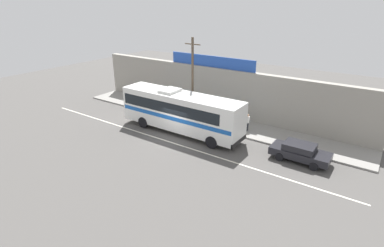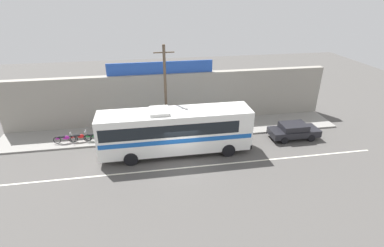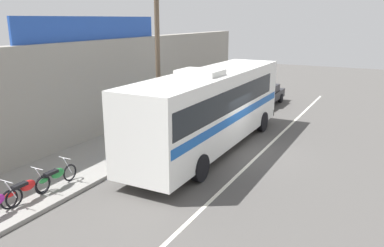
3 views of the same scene
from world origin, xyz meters
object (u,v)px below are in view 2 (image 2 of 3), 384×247
(motorcycle_red, at_px, (94,136))
(motorcycle_orange, at_px, (65,138))
(utility_pole, at_px, (166,92))
(pedestrian_far_left, at_px, (225,119))
(intercity_bus, at_px, (174,129))
(motorcycle_blue, at_px, (80,137))
(parked_car, at_px, (294,130))

(motorcycle_red, height_order, motorcycle_orange, same)
(utility_pole, xyz_separation_m, pedestrian_far_left, (5.36, 0.86, -3.16))
(intercity_bus, relative_size, utility_pole, 1.47)
(motorcycle_blue, bearing_deg, parked_car, -6.90)
(parked_car, bearing_deg, motorcycle_orange, 173.66)
(utility_pole, distance_m, motorcycle_red, 7.11)
(intercity_bus, relative_size, parked_car, 2.74)
(intercity_bus, distance_m, utility_pole, 3.31)
(parked_car, relative_size, motorcycle_blue, 2.19)
(motorcycle_red, distance_m, motorcycle_blue, 1.19)
(parked_car, bearing_deg, pedestrian_far_left, 154.10)
(parked_car, distance_m, motorcycle_orange, 19.31)
(intercity_bus, bearing_deg, motorcycle_red, 156.30)
(parked_car, bearing_deg, intercity_bus, -175.94)
(utility_pole, bearing_deg, intercity_bus, -81.43)
(pedestrian_far_left, bearing_deg, intercity_bus, -146.08)
(utility_pole, xyz_separation_m, motorcycle_red, (-6.09, 0.34, -3.64))
(motorcycle_red, xyz_separation_m, motorcycle_orange, (-2.35, 0.03, 0.00))
(intercity_bus, bearing_deg, parked_car, 4.06)
(motorcycle_red, bearing_deg, pedestrian_far_left, 2.56)
(pedestrian_far_left, bearing_deg, motorcycle_orange, -178.00)
(motorcycle_red, bearing_deg, motorcycle_blue, 176.35)
(intercity_bus, relative_size, pedestrian_far_left, 7.35)
(motorcycle_blue, bearing_deg, motorcycle_red, -3.65)
(parked_car, xyz_separation_m, motorcycle_orange, (-19.20, 2.13, -0.17))
(parked_car, xyz_separation_m, pedestrian_far_left, (-5.39, 2.62, 0.31))
(motorcycle_red, xyz_separation_m, motorcycle_blue, (-1.19, 0.08, 0.00))
(motorcycle_orange, height_order, motorcycle_blue, same)
(motorcycle_blue, xyz_separation_m, pedestrian_far_left, (12.64, 0.44, 0.48))
(motorcycle_blue, relative_size, pedestrian_far_left, 1.23)
(utility_pole, relative_size, pedestrian_far_left, 5.00)
(intercity_bus, distance_m, pedestrian_far_left, 6.09)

